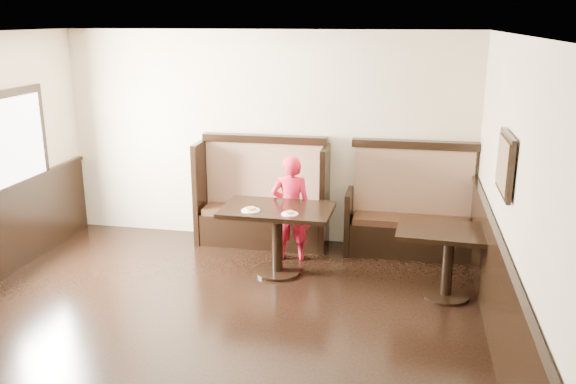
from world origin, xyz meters
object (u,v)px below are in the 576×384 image
(child, at_px, (291,208))
(booth_neighbor, at_px, (411,217))
(table_neighbor, at_px, (449,247))
(table_main, at_px, (277,223))
(booth_main, at_px, (263,205))

(child, bearing_deg, booth_neighbor, -168.96)
(table_neighbor, bearing_deg, booth_neighbor, 111.21)
(booth_neighbor, height_order, table_main, booth_neighbor)
(child, bearing_deg, booth_main, -55.30)
(booth_neighbor, relative_size, table_neighbor, 1.43)
(booth_main, relative_size, child, 1.31)
(booth_neighbor, xyz_separation_m, child, (-1.47, -0.52, 0.19))
(booth_main, distance_m, table_main, 1.07)
(booth_main, xyz_separation_m, table_main, (0.41, -0.99, 0.10))
(booth_neighbor, relative_size, child, 1.23)
(table_main, bearing_deg, booth_main, 113.54)
(booth_neighbor, bearing_deg, table_neighbor, -72.30)
(booth_neighbor, relative_size, table_main, 1.28)
(table_neighbor, height_order, child, child)
(booth_main, relative_size, booth_neighbor, 1.06)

